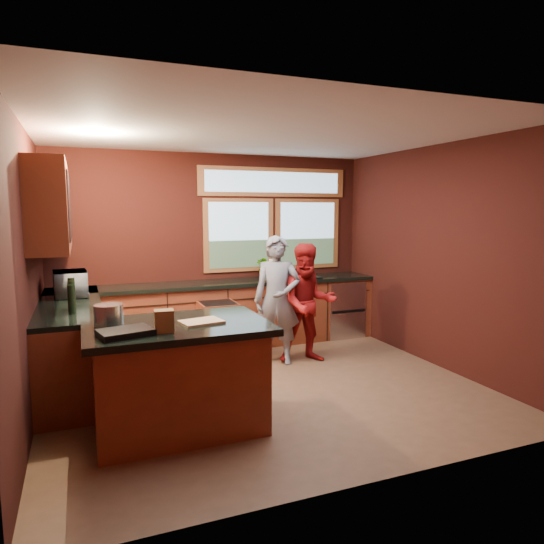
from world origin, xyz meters
TOP-DOWN VIEW (x-y plane):
  - floor at (0.00, 0.00)m, footprint 4.50×4.50m
  - room_shell at (-0.60, 0.32)m, footprint 4.52×4.02m
  - back_counter at (0.20, 1.70)m, footprint 4.50×0.64m
  - left_counter at (-1.95, 0.85)m, footprint 0.64×2.30m
  - island at (-1.05, -0.63)m, footprint 1.55×1.05m
  - person_grey at (0.45, 0.76)m, footprint 0.69×0.58m
  - person_red at (0.83, 0.68)m, footprint 0.83×0.70m
  - microwave at (-1.92, 1.25)m, footprint 0.39×0.55m
  - potted_plant at (0.69, 1.75)m, footprint 0.34×0.29m
  - paper_towel at (0.77, 1.70)m, footprint 0.12×0.12m
  - cutting_board at (-0.85, -0.68)m, footprint 0.39×0.31m
  - stock_pot at (-1.60, -0.48)m, footprint 0.24×0.24m
  - paper_bag at (-1.20, -0.88)m, footprint 0.16×0.13m
  - black_tray at (-1.50, -0.88)m, footprint 0.45×0.36m

SIDE VIEW (x-z plane):
  - floor at x=0.00m, z-range 0.00..0.00m
  - back_counter at x=0.20m, z-range 0.00..0.93m
  - left_counter at x=-1.95m, z-range 0.00..0.93m
  - island at x=-1.05m, z-range 0.01..0.95m
  - person_red at x=0.83m, z-range 0.00..1.50m
  - person_grey at x=0.45m, z-range 0.00..1.60m
  - cutting_board at x=-0.85m, z-range 0.94..0.96m
  - black_tray at x=-1.50m, z-range 0.94..0.99m
  - stock_pot at x=-1.60m, z-range 0.94..1.12m
  - paper_bag at x=-1.20m, z-range 0.94..1.12m
  - paper_towel at x=0.77m, z-range 0.93..1.21m
  - microwave at x=-1.92m, z-range 0.93..1.22m
  - potted_plant at x=0.69m, z-range 0.93..1.30m
  - room_shell at x=-0.60m, z-range 0.44..3.15m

